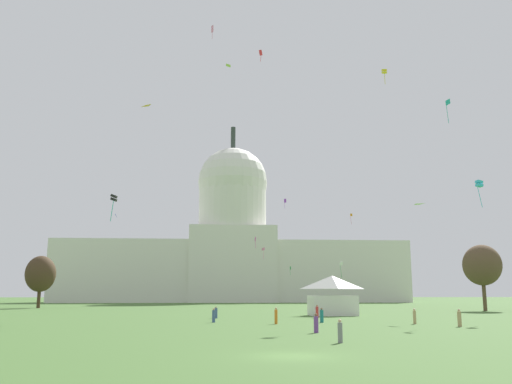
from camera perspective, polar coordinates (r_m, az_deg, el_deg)
ground_plane at (r=31.29m, az=3.92°, el=-16.70°), size 800.00×800.00×0.00m
capitol_building at (r=204.33m, az=-2.49°, el=-6.09°), size 127.04×26.46×66.51m
event_tent at (r=85.51m, az=7.97°, el=-10.65°), size 7.53×5.10×5.99m
tree_east_near at (r=115.04m, az=22.51°, el=-7.07°), size 10.29×10.29×12.59m
tree_west_far at (r=135.44m, az=-21.56°, el=-7.96°), size 8.52×8.15×11.75m
person_purple_front_right at (r=48.89m, az=6.28°, el=-13.52°), size 0.44×0.44×1.65m
person_denim_near_tent at (r=76.10m, az=-4.22°, el=-12.47°), size 0.62×0.62×1.58m
person_tan_lawn_far_left at (r=61.15m, az=20.45°, el=-12.26°), size 0.44×0.44×1.77m
person_tan_back_center at (r=64.70m, az=16.21°, el=-12.38°), size 0.47×0.47×1.69m
person_teal_deep_crowd at (r=65.40m, az=6.87°, el=-12.71°), size 0.58×0.58×1.68m
person_denim_edge_east at (r=65.48m, az=-4.44°, el=-12.75°), size 0.48×0.48×1.66m
person_orange_edge_west at (r=62.13m, az=2.10°, el=-12.81°), size 0.45×0.45×1.81m
person_grey_near_tree_east at (r=39.45m, az=8.76°, el=-14.21°), size 0.46×0.46×1.61m
person_red_front_center at (r=76.76m, az=6.39°, el=-12.33°), size 0.40×0.40×1.78m
kite_pink_low at (r=184.19m, az=0.77°, el=-5.98°), size 1.03×0.97×3.85m
kite_white_low at (r=155.75m, az=8.88°, el=-7.57°), size 0.89×0.54×4.55m
kite_violet_mid at (r=178.95m, az=3.05°, el=-1.00°), size 0.73×0.32×3.37m
kite_magenta_low at (r=147.17m, az=-0.07°, el=-5.02°), size 0.29×0.69×3.06m
kite_cyan_low at (r=80.03m, az=22.25°, el=0.77°), size 0.91×0.86×3.75m
kite_lime_high at (r=125.57m, az=-2.91°, el=13.04°), size 1.04×0.70×0.83m
kite_green_low at (r=181.52m, az=3.61°, el=-7.98°), size 0.37×0.97×2.91m
kite_blue_mid at (r=165.00m, az=-14.40°, el=-2.40°), size 0.64×1.14×1.24m
kite_turquoise_mid at (r=90.03m, az=19.37°, el=8.58°), size 0.59×1.04×3.71m
kite_orange_mid at (r=161.22m, az=9.89°, el=-2.54°), size 0.69×0.25×3.25m
kite_gold_mid at (r=76.75m, az=-11.13°, el=8.59°), size 1.48×1.38×0.16m
kite_red_high at (r=121.24m, az=0.49°, el=14.25°), size 0.81×0.26×2.84m
kite_yellow_high at (r=88.27m, az=13.23°, el=12.13°), size 0.78×0.84×2.60m
kite_black_low at (r=66.23m, az=-14.62°, el=-0.67°), size 0.78×0.73×3.19m
kite_pink_high at (r=115.17m, az=-4.58°, el=16.54°), size 0.45×1.26×2.91m
kite_white_low_b at (r=75.74m, az=16.35°, el=-1.42°), size 1.34×1.62×0.14m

